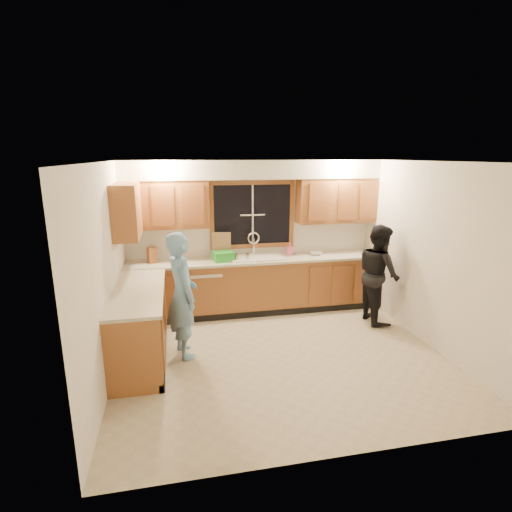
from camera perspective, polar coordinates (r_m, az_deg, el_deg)
The scene contains 26 objects.
floor at distance 5.47m, azimuth 3.48°, elevation -13.88°, with size 4.20×4.20×0.00m, color #C2B495.
ceiling at distance 4.83m, azimuth 3.94°, elevation 13.30°, with size 4.20×4.20×0.00m, color silver.
wall_back at distance 6.81m, azimuth -0.51°, elevation 3.00°, with size 4.20×4.20×0.00m, color white.
wall_left at distance 4.91m, azimuth -20.72°, elevation -2.39°, with size 3.80×3.80×0.00m, color white.
wall_right at distance 5.91m, azimuth 23.75°, elevation 0.03°, with size 3.80×3.80×0.00m, color white.
base_cabinets_back at distance 6.73m, azimuth 0.00°, elevation -4.27°, with size 4.20×0.60×0.88m, color #985A2C.
base_cabinets_left at distance 5.47m, azimuth -16.27°, elevation -9.38°, with size 0.60×1.90×0.88m, color #985A2C.
countertop_back at distance 6.59m, azimuth 0.03°, elevation -0.51°, with size 4.20×0.63×0.04m, color beige.
countertop_left at distance 5.30m, azimuth -16.46°, elevation -4.81°, with size 0.63×1.90×0.04m, color beige.
upper_cabinets_left at distance 6.43m, azimuth -12.88°, elevation 7.17°, with size 1.35×0.33×0.75m, color #985A2C.
upper_cabinets_right at distance 6.98m, azimuth 11.41°, elevation 7.78°, with size 1.35×0.33×0.75m, color #985A2C.
upper_cabinets_return at distance 5.86m, azimuth -17.98°, elevation 6.18°, with size 0.33×0.90×0.75m, color #985A2C.
soffit at distance 6.51m, azimuth -0.23°, elevation 12.24°, with size 4.20×0.35×0.30m, color white.
window_frame at distance 6.74m, azimuth -0.50°, elevation 5.90°, with size 1.44×0.03×1.14m.
sink at distance 6.62m, azimuth -0.01°, elevation -0.76°, with size 0.86×0.52×0.57m.
dishwasher at distance 6.62m, azimuth -7.23°, elevation -4.98°, with size 0.60×0.56×0.82m, color white.
stove at distance 4.94m, azimuth -16.77°, elevation -11.89°, with size 0.58×0.75×0.90m, color white.
man at distance 5.24m, azimuth -10.50°, elevation -5.52°, with size 0.60×0.40×1.65m, color #6EA2D0.
woman at distance 6.53m, azimuth 17.09°, elevation -2.42°, with size 0.75×0.59×1.55m, color black.
knife_block at distance 6.50m, azimuth -14.62°, elevation 0.12°, with size 0.13×0.11×0.24m, color #965429.
cutting_board at distance 6.65m, azimuth -4.97°, elevation 1.62°, with size 0.31×0.02×0.42m, color tan.
dish_crate at distance 6.45m, azimuth -4.71°, elevation -0.02°, with size 0.31×0.29×0.15m, color green.
soap_bottle at distance 6.85m, azimuth 4.84°, elevation 1.08°, with size 0.09×0.10×0.21m, color #F25C8E.
bowl at distance 6.89m, azimuth 8.53°, elevation 0.36°, with size 0.19×0.19×0.05m, color silver.
can_left at distance 6.44m, azimuth -2.76°, elevation -0.16°, with size 0.06×0.06×0.11m, color tan.
can_right at distance 6.45m, azimuth -1.20°, elevation -0.14°, with size 0.06×0.06×0.11m, color tan.
Camera 1 is at (-1.29, -4.65, 2.58)m, focal length 28.00 mm.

